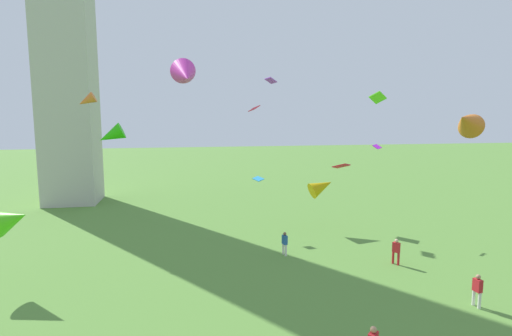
% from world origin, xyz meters
% --- Properties ---
extents(person_0, '(0.30, 0.54, 1.74)m').
position_xyz_m(person_0, '(9.47, 10.67, 0.98)').
color(person_0, silver).
rests_on(person_0, ground_plane).
extents(person_1, '(0.35, 0.51, 1.67)m').
position_xyz_m(person_1, '(1.68, 19.88, 0.95)').
color(person_1, silver).
rests_on(person_1, ground_plane).
extents(person_3, '(0.46, 0.52, 1.73)m').
position_xyz_m(person_3, '(8.48, 16.86, 0.98)').
color(person_3, red).
rests_on(person_3, ground_plane).
extents(kite_flying_0, '(1.26, 1.14, 0.57)m').
position_xyz_m(kite_flying_0, '(2.99, 30.60, 13.04)').
color(kite_flying_0, '#A136F0').
extents(kite_flying_1, '(1.30, 1.08, 0.78)m').
position_xyz_m(kite_flying_1, '(6.68, 16.72, 10.88)').
color(kite_flying_1, '#64E524').
extents(kite_flying_2, '(2.87, 2.68, 2.02)m').
position_xyz_m(kite_flying_2, '(11.28, 14.60, 9.41)').
color(kite_flying_2, '#C76218').
extents(kite_flying_3, '(0.97, 0.89, 0.37)m').
position_xyz_m(kite_flying_3, '(10.71, 24.35, 7.22)').
color(kite_flying_3, '#C71EF2').
extents(kite_flying_4, '(0.94, 1.03, 0.34)m').
position_xyz_m(kite_flying_4, '(0.84, 25.48, 4.61)').
color(kite_flying_4, '#268DCB').
extents(kite_flying_5, '(2.63, 1.62, 2.27)m').
position_xyz_m(kite_flying_5, '(-11.56, 31.20, 8.03)').
color(kite_flying_5, '#24BC0B').
extents(kite_flying_6, '(3.00, 2.48, 2.19)m').
position_xyz_m(kite_flying_6, '(-14.82, 17.51, 3.98)').
color(kite_flying_6, '#44C117').
extents(kite_flying_7, '(1.58, 1.58, 0.64)m').
position_xyz_m(kite_flying_7, '(8.50, 26.56, 5.37)').
color(kite_flying_7, red).
extents(kite_flying_8, '(1.64, 0.99, 1.45)m').
position_xyz_m(kite_flying_8, '(-12.81, 28.20, 10.99)').
color(kite_flying_8, orange).
extents(kite_flying_9, '(1.59, 2.35, 1.86)m').
position_xyz_m(kite_flying_9, '(-5.00, 14.75, 11.85)').
color(kite_flying_9, '#D22FA8').
extents(kite_flying_10, '(0.80, 0.99, 0.48)m').
position_xyz_m(kite_flying_10, '(-0.28, 21.09, 10.27)').
color(kite_flying_10, red).
extents(kite_flying_11, '(2.47, 1.65, 2.01)m').
position_xyz_m(kite_flying_11, '(6.34, 25.48, 3.78)').
color(kite_flying_11, '#B79505').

